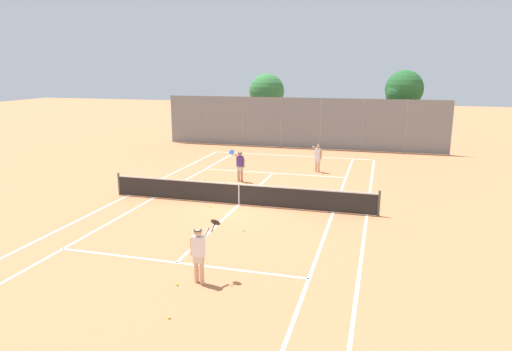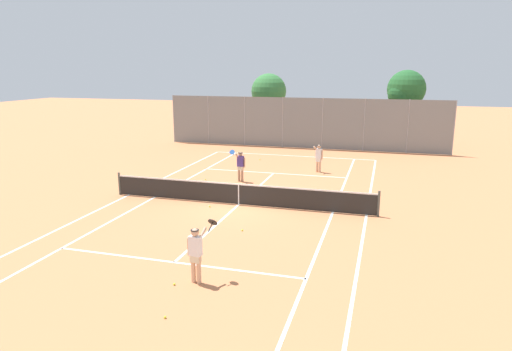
{
  "view_description": "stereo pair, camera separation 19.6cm",
  "coord_description": "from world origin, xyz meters",
  "views": [
    {
      "loc": [
        5.89,
        -18.37,
        5.87
      ],
      "look_at": [
        0.36,
        1.5,
        1.0
      ],
      "focal_mm": 32.0,
      "sensor_mm": 36.0,
      "label": 1
    },
    {
      "loc": [
        6.08,
        -18.31,
        5.87
      ],
      "look_at": [
        0.36,
        1.5,
        1.0
      ],
      "focal_mm": 32.0,
      "sensor_mm": 36.0,
      "label": 2
    }
  ],
  "objects": [
    {
      "name": "loose_tennis_ball_3",
      "position": [
        1.18,
        -3.16,
        0.03
      ],
      "size": [
        0.07,
        0.07,
        0.07
      ],
      "primitive_type": "sphere",
      "color": "#D1DB33",
      "rests_on": "ground"
    },
    {
      "name": "tennis_net",
      "position": [
        0.0,
        0.0,
        0.51
      ],
      "size": [
        12.0,
        0.1,
        1.07
      ],
      "color": "#474C47",
      "rests_on": "ground"
    },
    {
      "name": "player_far_left",
      "position": [
        -1.22,
        4.01,
        0.93
      ],
      "size": [
        0.69,
        0.73,
        1.77
      ],
      "color": "tan",
      "rests_on": "ground"
    },
    {
      "name": "player_far_right",
      "position": [
        2.42,
        7.38,
        0.91
      ],
      "size": [
        0.54,
        0.46,
        1.6
      ],
      "color": "#D8A884",
      "rests_on": "ground"
    },
    {
      "name": "loose_tennis_ball_1",
      "position": [
        0.68,
        -7.79,
        0.03
      ],
      "size": [
        0.07,
        0.07,
        0.07
      ],
      "primitive_type": "sphere",
      "color": "#D1DB33",
      "rests_on": "ground"
    },
    {
      "name": "player_near_side",
      "position": [
        1.21,
        -7.45,
        0.93
      ],
      "size": [
        0.75,
        0.72,
        1.77
      ],
      "color": "#D8A884",
      "rests_on": "ground"
    },
    {
      "name": "loose_tennis_ball_4",
      "position": [
        1.23,
        -9.43,
        0.03
      ],
      "size": [
        0.07,
        0.07,
        0.07
      ],
      "primitive_type": "sphere",
      "color": "#D1DB33",
      "rests_on": "ground"
    },
    {
      "name": "ground_plane",
      "position": [
        0.0,
        0.0,
        0.0
      ],
      "size": [
        120.0,
        120.0,
        0.0
      ],
      "primitive_type": "plane",
      "color": "#CC7A4C"
    },
    {
      "name": "tree_behind_right",
      "position": [
        7.18,
        17.27,
        4.26
      ],
      "size": [
        2.77,
        2.77,
        5.75
      ],
      "color": "brown",
      "rests_on": "ground"
    },
    {
      "name": "loose_tennis_ball_0",
      "position": [
        -1.79,
        9.85,
        0.03
      ],
      "size": [
        0.07,
        0.07,
        0.07
      ],
      "primitive_type": "sphere",
      "color": "#D1DB33",
      "rests_on": "ground"
    },
    {
      "name": "tree_behind_left",
      "position": [
        -3.47,
        18.39,
        3.9
      ],
      "size": [
        2.86,
        2.86,
        5.45
      ],
      "color": "brown",
      "rests_on": "ground"
    },
    {
      "name": "back_fence",
      "position": [
        -0.0,
        15.16,
        1.88
      ],
      "size": [
        21.03,
        0.08,
        3.77
      ],
      "color": "gray",
      "rests_on": "ground"
    },
    {
      "name": "loose_tennis_ball_5",
      "position": [
        -1.08,
        -0.73,
        0.03
      ],
      "size": [
        0.07,
        0.07,
        0.07
      ],
      "primitive_type": "sphere",
      "color": "#D1DB33",
      "rests_on": "ground"
    },
    {
      "name": "court_line_markings",
      "position": [
        0.0,
        0.0,
        0.0
      ],
      "size": [
        11.1,
        23.9,
        0.01
      ],
      "color": "white",
      "rests_on": "ground"
    },
    {
      "name": "loose_tennis_ball_2",
      "position": [
        -3.13,
        3.79,
        0.03
      ],
      "size": [
        0.07,
        0.07,
        0.07
      ],
      "primitive_type": "sphere",
      "color": "#D1DB33",
      "rests_on": "ground"
    }
  ]
}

